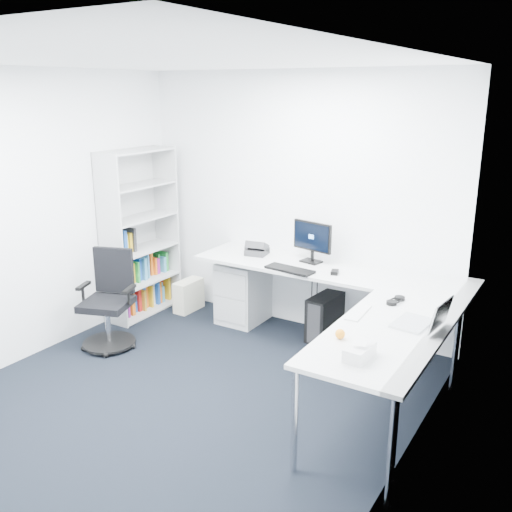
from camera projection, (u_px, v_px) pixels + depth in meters
The scene contains 21 objects.
ground at pixel (174, 407), 4.67m from camera, with size 4.20×4.20×0.00m, color black.
ceiling at pixel (158, 59), 3.91m from camera, with size 4.20×4.20×0.00m, color white.
wall_back at pixel (296, 203), 6.01m from camera, with size 3.60×0.02×2.70m, color white.
wall_left at pixel (13, 221), 5.19m from camera, with size 0.02×4.20×2.70m, color white.
wall_right at pixel (401, 291), 3.39m from camera, with size 0.02×4.20×2.70m, color white.
l_desk at pixel (311, 318), 5.43m from camera, with size 2.77×1.55×0.81m, color silver, non-canonical shape.
drawer_pedestal at pixel (244, 291), 6.34m from camera, with size 0.45×0.56×0.68m, color silver.
bookshelf at pixel (140, 234), 6.40m from camera, with size 0.37×0.94×1.88m, color #B3B5B5, non-canonical shape.
task_chair at pixel (106, 301), 5.63m from camera, with size 0.55×0.55×0.98m, color black, non-canonical shape.
black_pc_tower at pixel (325, 317), 5.90m from camera, with size 0.21×0.48×0.47m, color black.
beige_pc_tower at pixel (189, 295), 6.66m from camera, with size 0.17×0.38×0.36m, color beige.
power_strip at pixel (371, 347), 5.71m from camera, with size 0.34×0.06×0.04m, color silver.
monitor at pixel (312, 242), 5.73m from camera, with size 0.45×0.14×0.43m, color black, non-canonical shape.
black_keyboard at pixel (290, 270), 5.52m from camera, with size 0.49×0.17×0.02m, color black.
mouse at pixel (335, 272), 5.42m from camera, with size 0.07×0.11×0.04m, color black.
desk_phone at pixel (257, 248), 6.04m from camera, with size 0.21×0.21×0.15m, color #2A2A2C, non-canonical shape.
laptop at pixel (413, 309), 4.24m from camera, with size 0.35×0.34×0.24m, color #BBBDC2, non-canonical shape.
white_keyboard at pixel (358, 312), 4.48m from camera, with size 0.11×0.37×0.01m, color silver.
headphones at pixel (396, 299), 4.70m from camera, with size 0.13×0.20×0.05m, color black, non-canonical shape.
orange_fruit at pixel (340, 334), 4.01m from camera, with size 0.07×0.07×0.07m, color orange.
tissue_box at pixel (359, 352), 3.72m from camera, with size 0.13×0.26×0.09m, color silver.
Camera 1 is at (2.73, -3.17, 2.51)m, focal length 40.00 mm.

